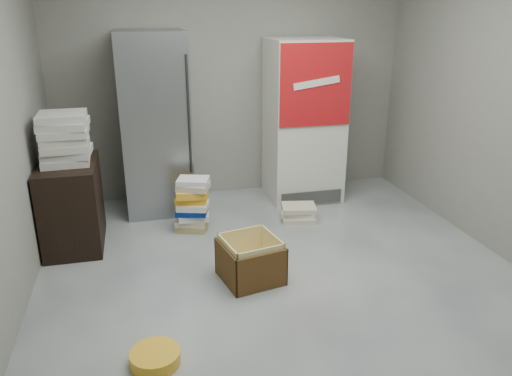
{
  "coord_description": "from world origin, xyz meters",
  "views": [
    {
      "loc": [
        -1.09,
        -3.15,
        2.13
      ],
      "look_at": [
        -0.15,
        0.7,
        0.68
      ],
      "focal_mm": 35.0,
      "sensor_mm": 36.0,
      "label": 1
    }
  ],
  "objects": [
    {
      "name": "room_shell",
      "position": [
        0.0,
        0.0,
        1.8
      ],
      "size": [
        4.04,
        5.04,
        2.82
      ],
      "color": "gray",
      "rests_on": "ground"
    },
    {
      "name": "phonebook_stack_side",
      "position": [
        0.49,
        1.45,
        0.08
      ],
      "size": [
        0.42,
        0.38,
        0.16
      ],
      "rotation": [
        0.0,
        0.0,
        -0.23
      ],
      "color": "beige",
      "rests_on": "ground"
    },
    {
      "name": "ground",
      "position": [
        0.0,
        0.0,
        0.0
      ],
      "size": [
        5.0,
        5.0,
        0.0
      ],
      "primitive_type": "plane",
      "color": "#AFAFAA",
      "rests_on": "ground"
    },
    {
      "name": "supply_box_stack",
      "position": [
        -1.72,
        1.4,
        1.03
      ],
      "size": [
        0.44,
        0.44,
        0.45
      ],
      "color": "beige",
      "rests_on": "wood_shelf"
    },
    {
      "name": "cardboard_box",
      "position": [
        -0.28,
        0.38,
        0.15
      ],
      "size": [
        0.54,
        0.54,
        0.37
      ],
      "rotation": [
        0.0,
        0.0,
        0.21
      ],
      "color": "gold",
      "rests_on": "ground"
    },
    {
      "name": "steel_fridge",
      "position": [
        -0.9,
        2.13,
        0.95
      ],
      "size": [
        0.7,
        0.72,
        1.9
      ],
      "color": "#9B9EA3",
      "rests_on": "ground"
    },
    {
      "name": "wood_shelf",
      "position": [
        -1.73,
        1.4,
        0.4
      ],
      "size": [
        0.5,
        0.8,
        0.8
      ],
      "primitive_type": "cube",
      "color": "black",
      "rests_on": "ground"
    },
    {
      "name": "phonebook_stack_main",
      "position": [
        -0.62,
        1.45,
        0.28
      ],
      "size": [
        0.38,
        0.36,
        0.55
      ],
      "rotation": [
        0.0,
        0.0,
        -0.26
      ],
      "color": "tan",
      "rests_on": "ground"
    },
    {
      "name": "coke_cooler",
      "position": [
        0.75,
        2.12,
        0.9
      ],
      "size": [
        0.8,
        0.73,
        1.8
      ],
      "color": "silver",
      "rests_on": "ground"
    },
    {
      "name": "bucket_lid",
      "position": [
        -1.1,
        -0.49,
        0.04
      ],
      "size": [
        0.32,
        0.32,
        0.08
      ],
      "primitive_type": "cylinder",
      "rotation": [
        0.0,
        0.0,
        0.02
      ],
      "color": "yellow",
      "rests_on": "ground"
    }
  ]
}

